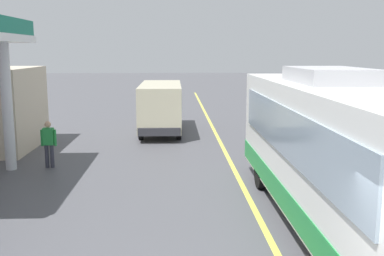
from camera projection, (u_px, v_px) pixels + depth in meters
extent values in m
plane|color=#4C4C51|center=(212.00, 126.00, 24.90)|extent=(120.00, 120.00, 0.00)
cube|color=#D8CC4C|center=(221.00, 144.00, 19.98)|extent=(0.16, 50.00, 0.01)
cube|color=white|center=(340.00, 151.00, 10.12)|extent=(2.50, 11.00, 2.90)
cube|color=#1E8C3F|center=(338.00, 198.00, 10.30)|extent=(2.54, 11.04, 0.56)
cube|color=#8C9EAD|center=(285.00, 131.00, 9.99)|extent=(0.06, 9.35, 1.10)
cube|color=#B2B2B7|center=(329.00, 75.00, 10.83)|extent=(1.60, 2.80, 0.36)
cylinder|color=black|center=(262.00, 172.00, 13.56)|extent=(0.30, 1.00, 1.00)
cylinder|color=black|center=(334.00, 171.00, 13.64)|extent=(0.30, 1.00, 1.00)
cylinder|color=silver|center=(7.00, 104.00, 15.37)|extent=(0.36, 0.36, 4.60)
cube|color=#BFB799|center=(161.00, 105.00, 22.84)|extent=(2.00, 6.00, 2.10)
cube|color=#8C9EAD|center=(161.00, 97.00, 22.77)|extent=(2.04, 5.10, 0.80)
cube|color=#2D2D33|center=(159.00, 132.00, 19.98)|extent=(1.90, 0.16, 0.36)
cylinder|color=black|center=(141.00, 131.00, 21.01)|extent=(0.22, 0.76, 0.76)
cylinder|color=black|center=(179.00, 131.00, 21.08)|extent=(0.22, 0.76, 0.76)
cylinder|color=black|center=(146.00, 119.00, 24.95)|extent=(0.22, 0.76, 0.76)
cylinder|color=black|center=(178.00, 119.00, 25.02)|extent=(0.22, 0.76, 0.76)
cylinder|color=#33333F|center=(47.00, 156.00, 15.96)|extent=(0.14, 0.14, 0.82)
cylinder|color=#33333F|center=(52.00, 156.00, 15.97)|extent=(0.14, 0.14, 0.82)
cube|color=#268C3F|center=(48.00, 136.00, 15.84)|extent=(0.36, 0.22, 0.60)
sphere|color=tan|center=(48.00, 124.00, 15.77)|extent=(0.22, 0.22, 0.22)
cylinder|color=#268C3F|center=(42.00, 138.00, 15.84)|extent=(0.09, 0.09, 0.58)
cylinder|color=#268C3F|center=(55.00, 138.00, 15.86)|extent=(0.09, 0.09, 0.58)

